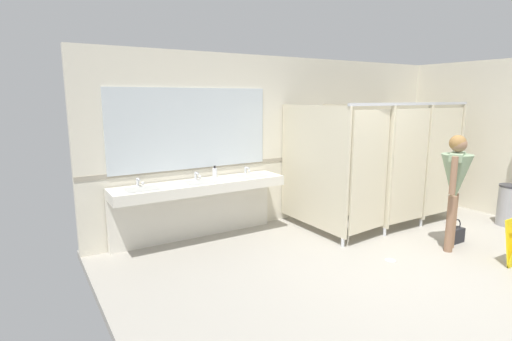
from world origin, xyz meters
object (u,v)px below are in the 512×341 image
Objects in this scene: trash_bin at (510,205)px; handbag at (456,235)px; person_standing at (455,179)px; soap_dispenser at (215,173)px.

trash_bin is 1.93× the size of handbag.
handbag is (0.32, 0.11, -0.88)m from person_standing.
handbag is 3.63m from soap_dispenser.
soap_dispenser reaches higher than trash_bin.
soap_dispenser is (-2.51, 2.22, -0.03)m from person_standing.
trash_bin is 1.94m from person_standing.
person_standing is 4.55× the size of handbag.
person_standing reaches higher than handbag.
person_standing is at bearing -175.95° from trash_bin.
soap_dispenser is at bearing 138.55° from person_standing.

